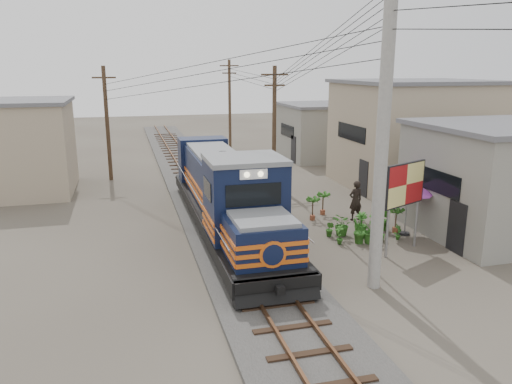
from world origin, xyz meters
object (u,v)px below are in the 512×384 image
object	(u,v)px
locomotive	(226,195)
market_umbrella	(408,187)
billboard	(405,187)
vendor	(356,201)

from	to	relation	value
locomotive	market_umbrella	size ratio (longest dim) A/B	5.27
billboard	vendor	world-z (taller)	billboard
market_umbrella	locomotive	bearing A→B (deg)	161.89
locomotive	vendor	xyz separation A→B (m)	(6.12, 0.10, -0.71)
market_umbrella	vendor	xyz separation A→B (m)	(-1.12, 2.46, -1.15)
locomotive	billboard	xyz separation A→B (m)	(6.02, -4.11, 0.93)
billboard	vendor	bearing A→B (deg)	64.37
vendor	market_umbrella	bearing A→B (deg)	105.57
billboard	market_umbrella	world-z (taller)	billboard
billboard	vendor	size ratio (longest dim) A/B	1.86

